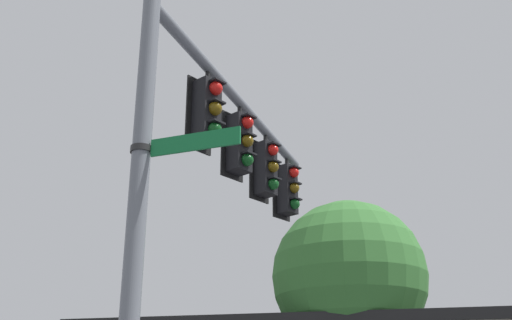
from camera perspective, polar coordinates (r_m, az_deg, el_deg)
The scene contains 8 objects.
signal_pole at distance 7.50m, azimuth -10.91°, elevation -7.01°, with size 0.24×0.24×7.84m, color slate.
mast_arm at distance 11.36m, azimuth -1.34°, elevation 5.05°, with size 0.18×0.18×6.49m, color slate.
traffic_light_nearest_pole at distance 9.82m, azimuth -4.42°, elevation 4.41°, with size 0.54×0.49×1.31m.
traffic_light_mid_inner at distance 10.95m, azimuth -1.45°, elevation 1.55°, with size 0.54×0.49×1.31m.
traffic_light_mid_outer at distance 12.13m, azimuth 0.95°, elevation -0.78°, with size 0.54×0.49×1.31m.
traffic_light_arm_end at distance 13.34m, azimuth 2.92°, elevation -2.69°, with size 0.54×0.49×1.31m.
street_name_sign at distance 7.64m, azimuth -7.67°, elevation 1.32°, with size 0.62×1.37×0.22m.
tree_by_storefront at distance 18.67m, azimuth 8.46°, elevation -10.53°, with size 4.48×4.48×7.78m.
Camera 1 is at (4.42, 5.78, 2.12)m, focal length 44.11 mm.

